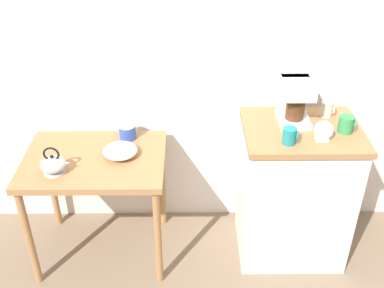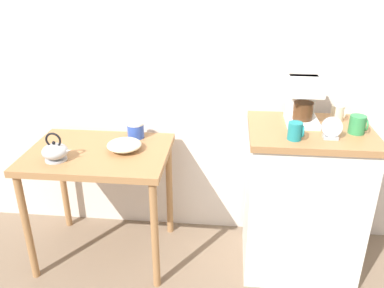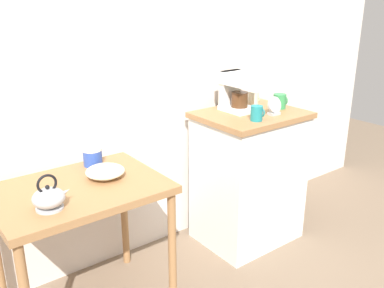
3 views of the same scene
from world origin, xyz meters
name	(u,v)px [view 3 (image 3 of 3)]	position (x,y,z in m)	size (l,w,h in m)	color
ground_plane	(189,267)	(0.00, 0.00, 0.00)	(8.00, 8.00, 0.00)	#7A6651
back_wall	(159,40)	(0.10, 0.45, 1.40)	(4.40, 0.10, 2.80)	silver
wooden_table	(80,204)	(-0.67, 0.03, 0.65)	(0.84, 0.62, 0.75)	#9E7044
kitchen_counter	(248,177)	(0.56, 0.06, 0.47)	(0.69, 0.54, 0.93)	white
bowl_stoneware	(105,171)	(-0.51, 0.05, 0.79)	(0.21, 0.21, 0.06)	beige
teakettle	(49,198)	(-0.87, -0.11, 0.81)	(0.18, 0.15, 0.17)	#B2B5BA
canister_enamel	(93,156)	(-0.49, 0.25, 0.81)	(0.11, 0.11, 0.10)	#2D4CAD
coffee_maker	(237,90)	(0.52, 0.16, 1.08)	(0.18, 0.22, 0.26)	white
mug_dark_teal	(257,113)	(0.45, -0.10, 0.98)	(0.08, 0.07, 0.09)	teal
mug_tall_green	(280,101)	(0.79, 0.02, 0.98)	(0.09, 0.09, 0.10)	#338C4C
mug_small_cream	(254,98)	(0.73, 0.21, 0.98)	(0.08, 0.07, 0.09)	beige
table_clock	(274,107)	(0.64, -0.07, 0.99)	(0.11, 0.05, 0.12)	#B2B5BA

